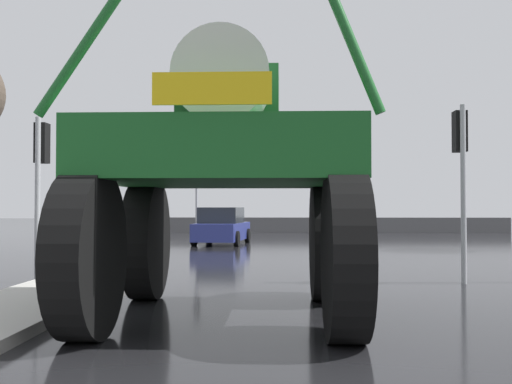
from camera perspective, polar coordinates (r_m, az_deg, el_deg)
ground_plane at (r=20.36m, az=2.03°, el=-5.73°), size 120.00×120.00×0.00m
oversize_sprayer at (r=8.66m, az=-2.70°, el=1.43°), size 4.01×5.16×4.15m
sedan_ahead at (r=25.37m, az=-3.19°, el=-3.26°), size 2.23×4.26×1.52m
traffic_signal_near_left at (r=13.55m, az=-19.36°, el=2.63°), size 0.24×0.54×3.40m
traffic_signal_near_right at (r=13.19m, az=18.48°, el=3.41°), size 0.24×0.54×3.60m
traffic_signal_far_left at (r=28.96m, az=-5.49°, el=0.99°), size 0.24×0.55×3.75m
roadside_barrier at (r=36.77m, az=1.97°, el=-3.08°), size 27.59×0.24×0.90m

